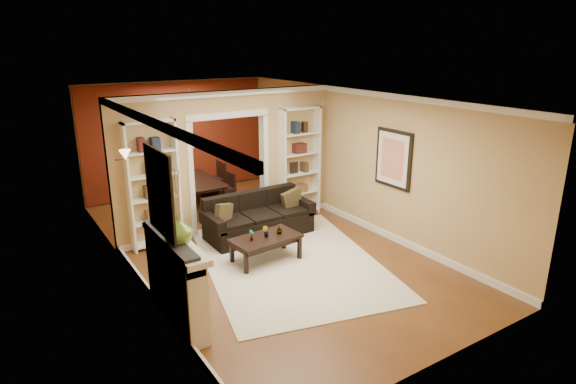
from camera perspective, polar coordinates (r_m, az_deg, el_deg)
floor at (r=8.82m, az=-3.33°, el=-6.44°), size 8.00×8.00×0.00m
ceiling at (r=8.12m, az=-3.67°, el=11.27°), size 8.00×8.00×0.00m
wall_back at (r=11.94m, az=-13.04°, el=6.27°), size 8.00×0.00×8.00m
wall_front at (r=5.45m, az=17.88°, el=-7.45°), size 8.00×0.00×8.00m
wall_left at (r=7.58m, az=-18.47°, el=-0.50°), size 0.00×8.00×8.00m
wall_right at (r=9.64m, az=8.26°, el=3.94°), size 0.00×8.00×8.00m
partition_wall at (r=9.40m, az=-7.10°, el=3.65°), size 4.50×0.15×2.70m
red_back_panel at (r=11.91m, az=-12.98°, el=6.10°), size 4.44×0.04×2.64m
dining_window at (r=11.83m, az=-12.99°, el=7.16°), size 0.78×0.03×0.98m
area_rug at (r=8.22m, az=0.31°, el=-8.24°), size 3.59×4.40×0.01m
sofa at (r=9.14m, az=-3.48°, el=-2.83°), size 2.08×0.90×0.81m
pillow_left at (r=8.75m, az=-7.64°, el=-2.63°), size 0.39×0.26×0.38m
pillow_right at (r=9.42m, az=0.47°, el=-0.92°), size 0.41×0.14×0.41m
coffee_table at (r=8.18m, az=-2.63°, el=-6.75°), size 1.20×0.73×0.44m
plant_left at (r=7.94m, az=-4.34°, el=-5.10°), size 0.12×0.11×0.19m
plant_center at (r=8.06m, az=-2.66°, el=-4.72°), size 0.13×0.13×0.19m
plant_right at (r=8.19m, az=-1.03°, el=-4.35°), size 0.14×0.14×0.18m
bookshelf_left at (r=8.76m, az=-15.70°, el=0.75°), size 0.90×0.30×2.30m
bookshelf_right at (r=10.06m, az=1.34°, el=3.52°), size 0.90×0.30×2.30m
fireplace at (r=6.56m, az=-12.99°, el=-10.11°), size 0.32×1.70×1.16m
vase at (r=6.09m, az=-12.86°, el=-4.42°), size 0.47×0.47×0.37m
mirror at (r=6.07m, az=-15.01°, el=-0.10°), size 0.03×0.95×1.10m
wall_sconce at (r=7.99m, az=-19.13°, el=3.92°), size 0.18×0.18×0.22m
framed_art at (r=8.86m, az=12.35°, el=3.86°), size 0.04×0.85×1.05m
dining_table at (r=11.02m, az=-10.90°, el=-0.10°), size 1.75×0.98×0.62m
dining_chair_nw at (r=10.53m, az=-13.09°, el=-0.31°), size 0.47×0.47×0.88m
dining_chair_ne at (r=10.94m, az=-7.67°, el=0.34°), size 0.46×0.46×0.76m
dining_chair_sw at (r=11.09m, az=-14.14°, el=0.22°), size 0.44×0.44×0.77m
dining_chair_se at (r=11.45m, az=-8.97°, el=1.39°), size 0.57×0.57×0.89m
chandelier at (r=10.63m, az=-10.83°, el=8.75°), size 0.50×0.50×0.30m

